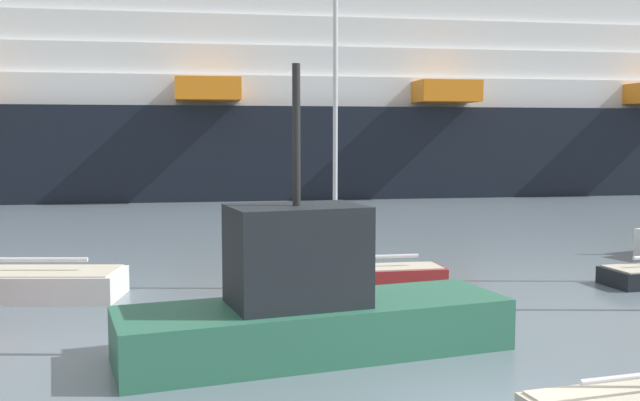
# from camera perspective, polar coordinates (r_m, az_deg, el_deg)

# --- Properties ---
(sailboat_1) EXTENTS (5.90, 1.44, 8.72)m
(sailboat_1) POSITION_cam_1_polar(r_m,az_deg,el_deg) (22.67, 2.32, -5.68)
(sailboat_1) COLOR maroon
(sailboat_1) RESTS_ON ground_plane
(fishing_boat_0) EXTENTS (8.71, 3.78, 6.18)m
(fishing_boat_0) POSITION_cam_1_polar(r_m,az_deg,el_deg) (15.85, -0.82, -8.08)
(fishing_boat_0) COLOR #2D6B51
(fishing_boat_0) RESTS_ON ground_plane
(cruise_ship) EXTENTS (122.28, 21.30, 21.58)m
(cruise_ship) POSITION_cam_1_polar(r_m,az_deg,el_deg) (60.22, -9.05, 7.19)
(cruise_ship) COLOR black
(cruise_ship) RESTS_ON ground_plane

